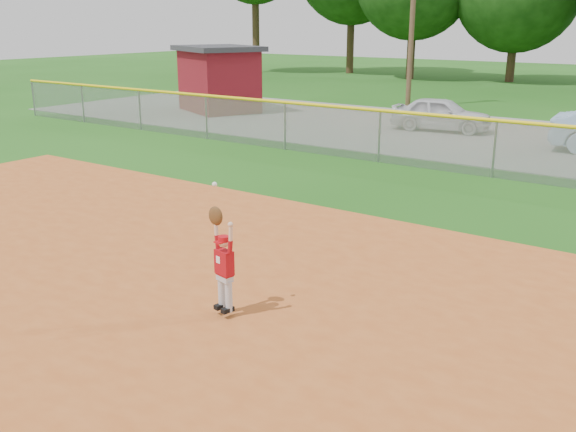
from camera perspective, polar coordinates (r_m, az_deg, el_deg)
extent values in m
plane|color=#1B5012|center=(9.13, -2.49, -8.65)|extent=(120.00, 120.00, 0.00)
cube|color=#AD511F|center=(7.29, -17.63, -16.49)|extent=(24.00, 16.00, 0.04)
cube|color=slate|center=(23.40, 22.26, 6.03)|extent=(44.00, 10.00, 0.03)
imported|color=silver|center=(24.67, 13.46, 8.82)|extent=(3.80, 1.98, 1.23)
cube|color=maroon|center=(29.50, -6.16, 11.80)|extent=(4.19, 3.77, 2.68)
cube|color=#333338|center=(29.40, -6.26, 14.60)|extent=(4.76, 4.33, 0.21)
cube|color=gray|center=(17.55, 17.87, 5.65)|extent=(40.00, 0.03, 1.50)
cylinder|color=yellow|center=(17.43, 18.10, 8.07)|extent=(40.00, 0.10, 0.10)
cylinder|color=gray|center=(30.17, -21.71, 9.70)|extent=(0.06, 0.06, 1.50)
cylinder|color=gray|center=(27.46, -17.78, 9.49)|extent=(0.06, 0.06, 1.50)
cylinder|color=gray|center=(24.91, -13.03, 9.16)|extent=(0.06, 0.06, 1.50)
cylinder|color=gray|center=(22.56, -7.26, 8.69)|extent=(0.06, 0.06, 1.50)
cylinder|color=gray|center=(20.49, -0.26, 7.99)|extent=(0.06, 0.06, 1.50)
cylinder|color=gray|center=(18.79, 8.12, 7.00)|extent=(0.06, 0.06, 1.50)
cylinder|color=gray|center=(17.55, 17.87, 5.65)|extent=(0.06, 0.06, 1.50)
cylinder|color=#4C3823|center=(31.35, 11.04, 17.68)|extent=(0.24, 0.24, 9.00)
cylinder|color=#422D1C|center=(52.61, -2.87, 15.84)|extent=(0.56, 0.56, 5.87)
cylinder|color=#422D1C|center=(51.73, 5.59, 15.89)|extent=(0.56, 0.56, 6.10)
cylinder|color=#422D1C|center=(47.35, 10.89, 14.57)|extent=(0.56, 0.56, 4.43)
cylinder|color=#422D1C|center=(46.60, 19.30, 13.72)|extent=(0.56, 0.56, 4.11)
cylinder|color=silver|center=(8.97, -5.91, -6.80)|extent=(0.12, 0.12, 0.45)
cylinder|color=silver|center=(8.85, -5.28, -7.12)|extent=(0.12, 0.12, 0.45)
cube|color=black|center=(9.03, -6.02, -7.97)|extent=(0.13, 0.19, 0.06)
cube|color=black|center=(8.91, -5.39, -8.30)|extent=(0.13, 0.19, 0.06)
cube|color=silver|center=(8.81, -5.65, -5.47)|extent=(0.25, 0.17, 0.09)
cube|color=maroon|center=(8.79, -5.66, -5.15)|extent=(0.27, 0.18, 0.04)
cube|color=#9F0B13|center=(8.73, -5.69, -4.11)|extent=(0.29, 0.20, 0.34)
cube|color=white|center=(8.69, -6.24, -3.89)|extent=(0.08, 0.02, 0.10)
sphere|color=beige|center=(8.63, -5.75, -2.30)|extent=(0.18, 0.18, 0.15)
cylinder|color=#B60B12|center=(8.61, -5.76, -2.02)|extent=(0.19, 0.19, 0.07)
cube|color=#B60B12|center=(8.58, -6.18, -2.34)|extent=(0.13, 0.11, 0.01)
cylinder|color=#9F0B13|center=(8.74, -6.31, -2.27)|extent=(0.10, 0.08, 0.19)
cylinder|color=beige|center=(8.70, -6.41, -1.07)|extent=(0.08, 0.07, 0.20)
ellipsoid|color=#4C2D14|center=(8.65, -6.45, 0.00)|extent=(0.25, 0.15, 0.27)
sphere|color=white|center=(8.53, -6.55, 2.81)|extent=(0.08, 0.08, 0.07)
cylinder|color=#9F0B13|center=(8.53, -5.16, -2.74)|extent=(0.10, 0.08, 0.19)
cylinder|color=beige|center=(8.45, -5.12, -1.57)|extent=(0.08, 0.07, 0.20)
sphere|color=beige|center=(8.41, -5.14, -0.76)|extent=(0.09, 0.09, 0.07)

